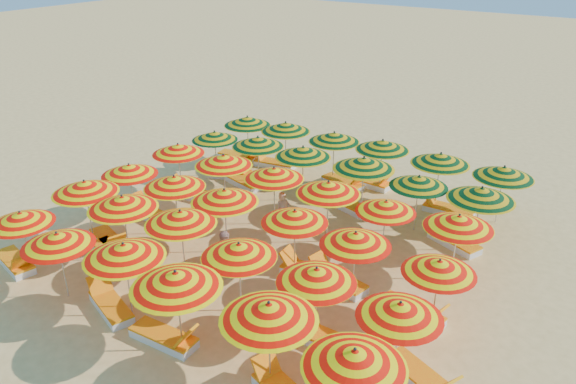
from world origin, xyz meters
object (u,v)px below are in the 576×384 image
(umbrella_9, at_px, (239,250))
(umbrella_21, at_px, (328,188))
(umbrella_10, at_px, (317,276))
(lounger_15, at_px, (348,205))
(lounger_17, at_px, (239,156))
(lounger_20, at_px, (370,182))
(umbrella_31, at_px, (286,127))
(lounger_11, at_px, (413,312))
(umbrella_17, at_px, (439,267))
(lounger_9, at_px, (309,272))
(umbrella_15, at_px, (295,217))
(lounger_18, at_px, (274,163))
(umbrella_1, at_px, (57,240))
(umbrella_3, at_px, (176,280))
(lounger_10, at_px, (337,280))
(umbrella_23, at_px, (459,222))
(umbrella_30, at_px, (247,121))
(umbrella_34, at_px, (440,159))
(lounger_8, at_px, (150,213))
(umbrella_16, at_px, (356,239))
(umbrella_29, at_px, (481,194))
(umbrella_20, at_px, (274,173))
(lounger_7, at_px, (421,377))
(umbrella_5, at_px, (355,359))
(umbrella_12, at_px, (129,170))
(umbrella_0, at_px, (21,218))
(umbrella_4, at_px, (269,312))
(lounger_19, at_px, (343,183))
(umbrella_28, at_px, (419,181))
(umbrella_2, at_px, (124,251))
(umbrella_33, at_px, (383,145))
(lounger_13, at_px, (231,174))
(umbrella_19, at_px, (223,160))
(umbrella_32, at_px, (334,137))
(umbrella_8, at_px, (180,218))
(beachgoer_b, at_px, (226,255))
(umbrella_14, at_px, (224,196))
(umbrella_26, at_px, (303,152))
(umbrella_27, at_px, (364,163))
(umbrella_18, at_px, (178,149))
(lounger_21, at_px, (447,209))
(lounger_16, at_px, (453,241))
(lounger_5, at_px, (114,252))
(lounger_12, at_px, (191,193))
(umbrella_35, at_px, (504,172))
(umbrella_6, at_px, (85,187))
(beachgoer_a, at_px, (283,213))
(lounger_14, at_px, (244,182))
(lounger_2, at_px, (165,337))

(umbrella_9, relative_size, umbrella_21, 0.82)
(umbrella_10, xyz_separation_m, lounger_15, (-2.59, 6.54, -1.60))
(lounger_17, distance_m, lounger_20, 5.91)
(umbrella_31, xyz_separation_m, lounger_11, (8.06, -6.29, -1.68))
(umbrella_17, height_order, lounger_9, umbrella_17)
(umbrella_15, xyz_separation_m, lounger_18, (-5.01, 6.14, -1.60))
(umbrella_1, bearing_deg, umbrella_3, 1.89)
(lounger_10, bearing_deg, umbrella_23, -128.58)
(umbrella_30, bearing_deg, lounger_11, -31.95)
(umbrella_30, height_order, umbrella_34, umbrella_34)
(umbrella_31, bearing_deg, lounger_8, -103.83)
(umbrella_9, relative_size, umbrella_23, 0.96)
(umbrella_16, xyz_separation_m, umbrella_29, (1.95, 4.22, 0.13))
(umbrella_20, distance_m, lounger_7, 8.19)
(umbrella_5, distance_m, umbrella_12, 11.19)
(umbrella_0, bearing_deg, umbrella_4, 0.72)
(umbrella_20, distance_m, umbrella_34, 5.73)
(umbrella_12, distance_m, lounger_19, 7.91)
(umbrella_0, xyz_separation_m, umbrella_28, (8.26, 8.34, 0.06))
(umbrella_2, xyz_separation_m, lounger_17, (-4.39, 9.96, -1.71))
(umbrella_33, relative_size, lounger_13, 1.42)
(umbrella_19, bearing_deg, umbrella_2, -72.87)
(umbrella_1, xyz_separation_m, umbrella_32, (2.12, 10.56, 0.08))
(umbrella_8, xyz_separation_m, lounger_17, (-4.27, 7.89, -1.69))
(lounger_17, relative_size, beachgoer_b, 1.23)
(umbrella_14, bearing_deg, umbrella_26, 90.56)
(umbrella_30, bearing_deg, lounger_15, -16.13)
(umbrella_0, bearing_deg, umbrella_27, 52.60)
(umbrella_18, bearing_deg, umbrella_9, -35.21)
(umbrella_5, height_order, lounger_21, umbrella_5)
(umbrella_18, relative_size, umbrella_31, 1.11)
(lounger_10, xyz_separation_m, lounger_16, (1.95, 3.89, 0.00))
(umbrella_28, bearing_deg, umbrella_30, 167.63)
(umbrella_1, xyz_separation_m, lounger_15, (3.77, 8.75, -1.58))
(umbrella_10, distance_m, umbrella_19, 7.43)
(umbrella_20, xyz_separation_m, beachgoer_b, (0.74, -3.38, -1.08))
(umbrella_15, height_order, umbrella_31, umbrella_31)
(lounger_5, height_order, lounger_19, same)
(umbrella_21, distance_m, lounger_20, 4.95)
(umbrella_19, distance_m, lounger_12, 2.39)
(umbrella_35, distance_m, lounger_19, 5.87)
(lounger_21, bearing_deg, lounger_16, 112.35)
(umbrella_30, bearing_deg, umbrella_21, -33.21)
(umbrella_9, relative_size, lounger_7, 1.11)
(umbrella_6, height_order, beachgoer_a, umbrella_6)
(umbrella_15, distance_m, lounger_9, 1.68)
(umbrella_26, xyz_separation_m, lounger_14, (-2.51, -0.20, -1.69))
(lounger_8, bearing_deg, umbrella_6, 89.57)
(lounger_2, bearing_deg, umbrella_20, 98.29)
(lounger_7, bearing_deg, umbrella_31, 160.49)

